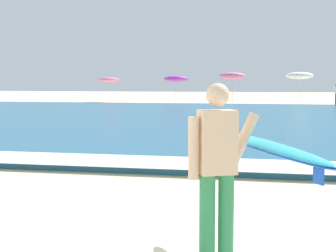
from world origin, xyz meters
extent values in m
cube|color=#1E6084|center=(0.00, 18.85, 0.07)|extent=(120.00, 28.00, 0.14)
cube|color=white|center=(0.00, 5.45, 0.15)|extent=(120.00, 1.56, 0.01)
cylinder|color=#338E56|center=(1.92, 0.30, 0.44)|extent=(0.15, 0.15, 0.88)
cylinder|color=#338E56|center=(2.09, 0.38, 0.44)|extent=(0.15, 0.15, 0.88)
cube|color=beige|center=(2.01, 0.34, 1.18)|extent=(0.40, 0.35, 0.60)
sphere|color=beige|center=(2.01, 0.34, 1.62)|extent=(0.22, 0.22, 0.22)
cylinder|color=beige|center=(1.80, 0.24, 1.13)|extent=(0.10, 0.10, 0.58)
cylinder|color=beige|center=(2.24, 0.48, 1.20)|extent=(0.32, 0.23, 0.51)
ellipsoid|color=#33BCD6|center=(2.46, 0.56, 1.13)|extent=(1.28, 2.25, 0.12)
ellipsoid|color=blue|center=(2.46, 0.56, 1.11)|extent=(1.34, 2.35, 0.07)
cube|color=blue|center=(2.87, -0.29, 1.01)|extent=(0.08, 0.13, 0.14)
cylinder|color=beige|center=(-11.55, 37.68, 0.91)|extent=(0.05, 0.05, 1.82)
ellipsoid|color=pink|center=(-11.55, 37.68, 1.88)|extent=(1.76, 1.78, 0.50)
cylinder|color=beige|center=(-5.41, 36.17, 0.94)|extent=(0.05, 0.05, 1.88)
ellipsoid|color=purple|center=(-5.41, 36.17, 1.95)|extent=(1.91, 1.94, 0.60)
cylinder|color=beige|center=(-0.80, 35.05, 1.04)|extent=(0.05, 0.05, 2.08)
ellipsoid|color=pink|center=(-0.80, 35.05, 2.15)|extent=(2.01, 2.05, 0.69)
cylinder|color=beige|center=(4.19, 35.71, 1.05)|extent=(0.05, 0.05, 2.10)
ellipsoid|color=white|center=(4.19, 35.71, 2.18)|extent=(2.09, 2.12, 0.64)
cylinder|color=#383842|center=(6.77, 34.56, 0.42)|extent=(0.20, 0.20, 0.84)
camera|label=1|loc=(2.54, -4.41, 1.75)|focal=54.96mm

